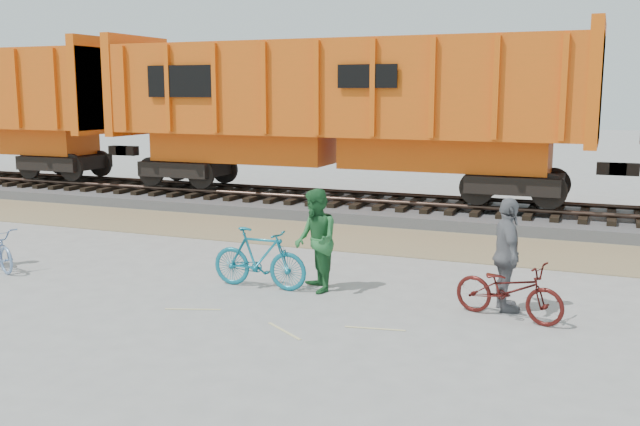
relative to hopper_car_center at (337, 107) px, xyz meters
The scene contains 9 objects.
ground 9.75m from the hopper_car_center, 76.07° to the right, with size 120.00×120.00×0.00m, color #9E9E99.
gravel_strip 5.12m from the hopper_car_center, 57.46° to the right, with size 120.00×3.00×0.02m, color #927C5A.
ballast_bed 3.63m from the hopper_car_center, ahead, with size 120.00×4.00×0.30m, color slate.
track 3.38m from the hopper_car_center, ahead, with size 120.00×2.60×0.24m.
hopper_car_center is the anchor object (origin of this frame).
bicycle_teal 8.76m from the hopper_car_center, 78.71° to the right, with size 0.51×1.80×1.08m, color #126D84.
bicycle_maroon 10.59m from the hopper_car_center, 54.45° to the right, with size 0.61×1.74×0.91m, color #45110E.
person_man 8.73m from the hopper_car_center, 71.79° to the right, with size 0.88×0.68×1.80m, color #256531.
person_woman 10.12m from the hopper_car_center, 53.58° to the right, with size 1.07×0.44×1.82m, color slate.
Camera 1 is at (5.03, -10.22, 3.45)m, focal length 40.00 mm.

